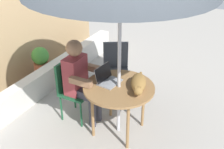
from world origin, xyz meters
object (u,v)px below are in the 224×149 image
patio_table (119,91)px  potted_plant_by_chair (76,71)px  chair_occupied (71,85)px  person_seated (80,78)px  laptop (106,78)px  cat (138,84)px  chair_empty (116,65)px  potted_plant_near_fence (41,63)px

patio_table → potted_plant_by_chair: size_ratio=1.50×
patio_table → chair_occupied: 0.76m
person_seated → potted_plant_by_chair: bearing=39.0°
laptop → cat: 0.44m
patio_table → laptop: bearing=80.5°
patio_table → person_seated: person_seated is taller
person_seated → laptop: (0.03, -0.40, 0.09)m
chair_empty → person_seated: 0.87m
person_seated → cat: bearing=-86.5°
patio_table → potted_plant_near_fence: size_ratio=1.41×
chair_empty → person_seated: size_ratio=0.72×
chair_empty → patio_table: bearing=-150.9°
patio_table → chair_occupied: (0.00, 0.75, -0.13)m
chair_occupied → cat: size_ratio=1.41×
potted_plant_near_fence → laptop: bearing=-109.1°
patio_table → chair_occupied: size_ratio=1.04×
potted_plant_near_fence → potted_plant_by_chair: 0.71m
person_seated → cat: 0.85m
chair_empty → potted_plant_by_chair: 0.70m
potted_plant_near_fence → cat: bearing=-104.8°
potted_plant_by_chair → person_seated: bearing=-141.0°
laptop → patio_table: bearing=-99.5°
chair_occupied → potted_plant_by_chair: size_ratio=1.45×
chair_empty → potted_plant_near_fence: size_ratio=1.35×
chair_occupied → laptop: (0.03, -0.55, 0.26)m
chair_empty → cat: bearing=-138.0°
chair_empty → person_seated: bearing=171.7°
chair_occupied → cat: cat is taller
chair_occupied → potted_plant_by_chair: bearing=29.7°
chair_empty → laptop: bearing=-161.4°
potted_plant_by_chair → chair_empty: bearing=-74.3°
chair_occupied → chair_empty: bearing=-18.4°
laptop → potted_plant_near_fence: (0.57, 1.64, -0.43)m
patio_table → laptop: 0.24m
chair_occupied → laptop: laptop is taller
cat → potted_plant_near_fence: 2.20m
laptop → potted_plant_by_chair: laptop is taller
cat → potted_plant_near_fence: bearing=75.2°
cat → laptop: bearing=92.4°
chair_empty → potted_plant_by_chair: chair_empty is taller
potted_plant_by_chair → laptop: bearing=-124.0°
chair_empty → chair_occupied: bearing=161.6°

